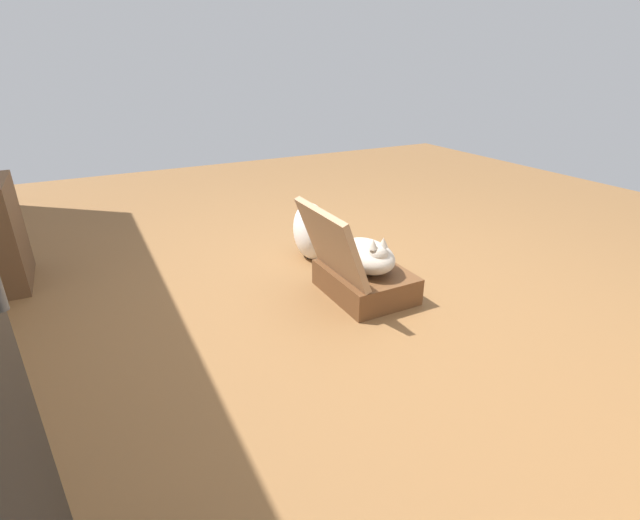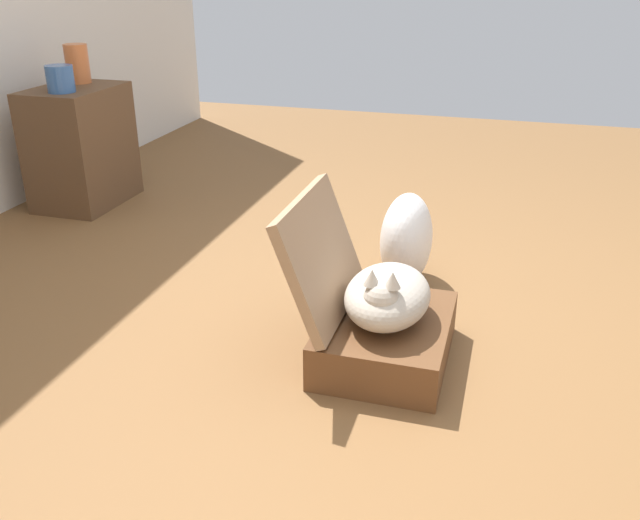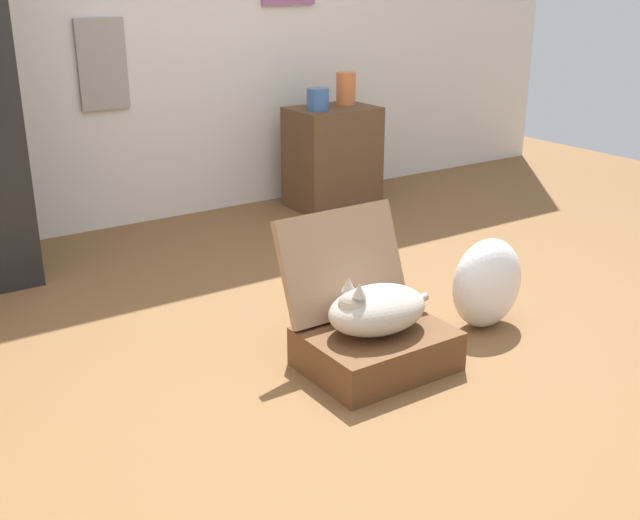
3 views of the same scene
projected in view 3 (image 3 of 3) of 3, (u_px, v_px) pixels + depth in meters
ground_plane at (387, 352)px, 3.10m from camera, size 7.68×7.68×0.00m
suitcase_base at (376, 349)px, 2.95m from camera, size 0.54×0.42×0.16m
suitcase_lid at (342, 262)px, 3.04m from camera, size 0.54×0.18×0.41m
cat at (375, 309)px, 2.89m from camera, size 0.48×0.28×0.23m
plastic_bag_white at (487, 283)px, 3.27m from camera, size 0.34×0.21×0.39m
side_table at (332, 157)px, 4.97m from camera, size 0.54×0.39×0.64m
vase_tall at (318, 99)px, 4.74m from camera, size 0.14×0.14×0.13m
vase_short at (346, 88)px, 4.93m from camera, size 0.12×0.12×0.20m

